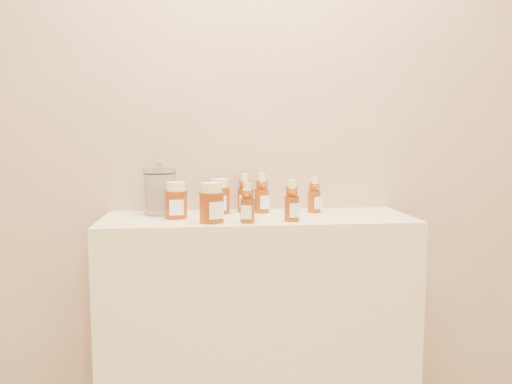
{
  "coord_description": "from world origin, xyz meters",
  "views": [
    {
      "loc": [
        -0.21,
        -0.36,
        1.21
      ],
      "look_at": [
        -0.01,
        1.52,
        1.0
      ],
      "focal_mm": 35.0,
      "sensor_mm": 36.0,
      "label": 1
    }
  ],
  "objects_px": {
    "display_table": "(258,328)",
    "honey_jar_left": "(176,200)",
    "bear_bottle_back_left": "(245,190)",
    "glass_canister": "(160,190)",
    "bear_bottle_front_left": "(247,200)"
  },
  "relations": [
    {
      "from": "bear_bottle_front_left",
      "to": "glass_canister",
      "type": "height_order",
      "value": "glass_canister"
    },
    {
      "from": "bear_bottle_back_left",
      "to": "glass_canister",
      "type": "distance_m",
      "value": 0.34
    },
    {
      "from": "honey_jar_left",
      "to": "glass_canister",
      "type": "relative_size",
      "value": 0.69
    },
    {
      "from": "display_table",
      "to": "glass_canister",
      "type": "relative_size",
      "value": 6.01
    },
    {
      "from": "bear_bottle_back_left",
      "to": "glass_canister",
      "type": "xyz_separation_m",
      "value": [
        -0.34,
        -0.03,
        0.01
      ]
    },
    {
      "from": "bear_bottle_front_left",
      "to": "honey_jar_left",
      "type": "relative_size",
      "value": 1.19
    },
    {
      "from": "bear_bottle_back_left",
      "to": "glass_canister",
      "type": "height_order",
      "value": "glass_canister"
    },
    {
      "from": "bear_bottle_back_left",
      "to": "bear_bottle_front_left",
      "type": "bearing_deg",
      "value": -87.58
    },
    {
      "from": "display_table",
      "to": "honey_jar_left",
      "type": "xyz_separation_m",
      "value": [
        -0.31,
        -0.0,
        0.52
      ]
    },
    {
      "from": "display_table",
      "to": "bear_bottle_back_left",
      "type": "relative_size",
      "value": 6.66
    },
    {
      "from": "bear_bottle_back_left",
      "to": "bear_bottle_front_left",
      "type": "distance_m",
      "value": 0.26
    },
    {
      "from": "display_table",
      "to": "honey_jar_left",
      "type": "relative_size",
      "value": 8.65
    },
    {
      "from": "bear_bottle_back_left",
      "to": "glass_canister",
      "type": "bearing_deg",
      "value": -169.16
    },
    {
      "from": "bear_bottle_front_left",
      "to": "honey_jar_left",
      "type": "distance_m",
      "value": 0.29
    },
    {
      "from": "display_table",
      "to": "honey_jar_left",
      "type": "height_order",
      "value": "honey_jar_left"
    }
  ]
}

